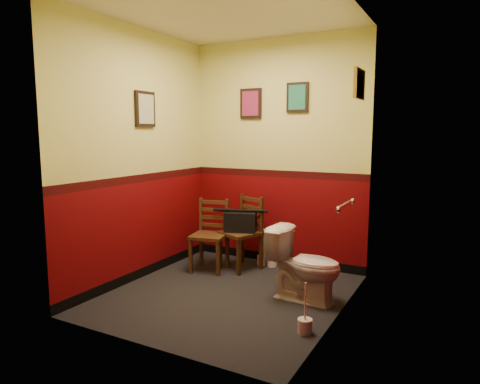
{
  "coord_description": "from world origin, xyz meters",
  "views": [
    {
      "loc": [
        2.03,
        -3.54,
        1.6
      ],
      "look_at": [
        0.0,
        0.25,
        1.0
      ],
      "focal_mm": 32.0,
      "sensor_mm": 36.0,
      "label": 1
    }
  ],
  "objects": [
    {
      "name": "grab_bar",
      "position": [
        1.07,
        0.25,
        0.95
      ],
      "size": [
        0.05,
        0.56,
        0.06
      ],
      "color": "silver",
      "rests_on": "wall_right"
    },
    {
      "name": "handbag",
      "position": [
        -0.28,
        0.78,
        0.57
      ],
      "size": [
        0.41,
        0.29,
        0.27
      ],
      "rotation": [
        0.0,
        0.0,
        0.33
      ],
      "color": "black",
      "rests_on": "chair_right"
    },
    {
      "name": "wall_back",
      "position": [
        0.0,
        1.2,
        1.35
      ],
      "size": [
        2.2,
        0.0,
        2.7
      ],
      "primitive_type": "cube",
      "rotation": [
        1.57,
        0.0,
        0.0
      ],
      "color": "#5D0509",
      "rests_on": "ground"
    },
    {
      "name": "wall_front",
      "position": [
        0.0,
        -1.2,
        1.35
      ],
      "size": [
        2.2,
        0.0,
        2.7
      ],
      "primitive_type": "cube",
      "rotation": [
        -1.57,
        0.0,
        0.0
      ],
      "color": "#5D0509",
      "rests_on": "ground"
    },
    {
      "name": "chair_right",
      "position": [
        -0.26,
        0.81,
        0.43
      ],
      "size": [
        0.52,
        0.52,
        0.86
      ],
      "rotation": [
        0.0,
        0.0,
        -0.38
      ],
      "color": "#58351A",
      "rests_on": "floor"
    },
    {
      "name": "wall_right",
      "position": [
        1.1,
        0.0,
        1.35
      ],
      "size": [
        0.0,
        2.4,
        2.7
      ],
      "primitive_type": "cube",
      "rotation": [
        1.57,
        0.0,
        -1.57
      ],
      "color": "#5D0509",
      "rests_on": "ground"
    },
    {
      "name": "tp_stack",
      "position": [
        -0.05,
        1.03,
        0.19
      ],
      "size": [
        0.25,
        0.15,
        0.44
      ],
      "color": "silver",
      "rests_on": "floor"
    },
    {
      "name": "framed_print_back_b",
      "position": [
        0.25,
        1.18,
        2.0
      ],
      "size": [
        0.26,
        0.04,
        0.34
      ],
      "color": "black",
      "rests_on": "wall_back"
    },
    {
      "name": "floor",
      "position": [
        0.0,
        0.0,
        0.0
      ],
      "size": [
        2.2,
        2.4,
        0.0
      ],
      "primitive_type": "cube",
      "color": "black",
      "rests_on": "ground"
    },
    {
      "name": "chair_left",
      "position": [
        -0.57,
        0.59,
        0.41
      ],
      "size": [
        0.46,
        0.46,
        0.83
      ],
      "rotation": [
        0.0,
        0.0,
        0.2
      ],
      "color": "#58351A",
      "rests_on": "floor"
    },
    {
      "name": "ceiling",
      "position": [
        0.0,
        0.0,
        2.7
      ],
      "size": [
        2.2,
        2.4,
        0.0
      ],
      "primitive_type": "cube",
      "rotation": [
        3.14,
        0.0,
        0.0
      ],
      "color": "silver",
      "rests_on": "ground"
    },
    {
      "name": "framed_print_right",
      "position": [
        1.08,
        0.6,
        2.05
      ],
      "size": [
        0.04,
        0.34,
        0.28
      ],
      "color": "olive",
      "rests_on": "wall_right"
    },
    {
      "name": "framed_print_back_a",
      "position": [
        -0.35,
        1.18,
        1.95
      ],
      "size": [
        0.28,
        0.04,
        0.36
      ],
      "color": "black",
      "rests_on": "wall_back"
    },
    {
      "name": "toilet",
      "position": [
        0.72,
        0.22,
        0.34
      ],
      "size": [
        0.72,
        0.43,
        0.69
      ],
      "primitive_type": "imported",
      "rotation": [
        0.0,
        0.0,
        1.52
      ],
      "color": "white",
      "rests_on": "floor"
    },
    {
      "name": "framed_print_left",
      "position": [
        -1.08,
        0.1,
        1.85
      ],
      "size": [
        0.04,
        0.3,
        0.38
      ],
      "color": "black",
      "rests_on": "wall_left"
    },
    {
      "name": "toilet_brush",
      "position": [
        0.96,
        -0.43,
        0.07
      ],
      "size": [
        0.12,
        0.12,
        0.42
      ],
      "color": "silver",
      "rests_on": "floor"
    },
    {
      "name": "wall_left",
      "position": [
        -1.1,
        0.0,
        1.35
      ],
      "size": [
        0.0,
        2.4,
        2.7
      ],
      "primitive_type": "cube",
      "rotation": [
        1.57,
        0.0,
        1.57
      ],
      "color": "#5D0509",
      "rests_on": "ground"
    }
  ]
}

